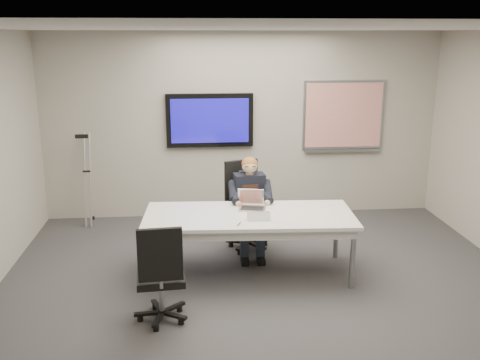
{
  "coord_description": "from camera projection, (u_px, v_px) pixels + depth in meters",
  "views": [
    {
      "loc": [
        -0.77,
        -5.01,
        2.74
      ],
      "look_at": [
        -0.23,
        0.94,
        1.11
      ],
      "focal_mm": 40.0,
      "sensor_mm": 36.0,
      "label": 1
    }
  ],
  "objects": [
    {
      "name": "pen",
      "position": [
        239.0,
        224.0,
        5.82
      ],
      "size": [
        0.06,
        0.12,
        0.01
      ],
      "primitive_type": "cylinder",
      "rotation": [
        0.0,
        1.57,
        1.16
      ],
      "color": "black",
      "rests_on": "conference_table"
    },
    {
      "name": "ceiling",
      "position": [
        274.0,
        28.0,
        4.86
      ],
      "size": [
        6.0,
        6.0,
        0.02
      ],
      "primitive_type": "cube",
      "color": "silver",
      "rests_on": "wall_back"
    },
    {
      "name": "office_chair_far",
      "position": [
        247.0,
        221.0,
        7.05
      ],
      "size": [
        0.7,
        0.7,
        1.15
      ],
      "rotation": [
        0.0,
        0.0,
        0.34
      ],
      "color": "black",
      "rests_on": "ground"
    },
    {
      "name": "wall_back",
      "position": [
        243.0,
        126.0,
        8.11
      ],
      "size": [
        6.0,
        0.02,
        2.8
      ],
      "primitive_type": "cube",
      "color": "#A6A396",
      "rests_on": "ground"
    },
    {
      "name": "whiteboard",
      "position": [
        343.0,
        116.0,
        8.18
      ],
      "size": [
        1.25,
        0.08,
        1.1
      ],
      "color": "gray",
      "rests_on": "wall_back"
    },
    {
      "name": "name_tent",
      "position": [
        259.0,
        216.0,
        5.94
      ],
      "size": [
        0.26,
        0.08,
        0.1
      ],
      "primitive_type": null,
      "rotation": [
        0.0,
        0.0,
        -0.05
      ],
      "color": "white",
      "rests_on": "conference_table"
    },
    {
      "name": "floor",
      "position": [
        270.0,
        305.0,
        5.6
      ],
      "size": [
        6.0,
        6.0,
        0.02
      ],
      "primitive_type": "cube",
      "color": "#323235",
      "rests_on": "ground"
    },
    {
      "name": "office_chair_near",
      "position": [
        161.0,
        291.0,
        5.2
      ],
      "size": [
        0.53,
        0.53,
        1.04
      ],
      "rotation": [
        0.0,
        0.0,
        3.22
      ],
      "color": "black",
      "rests_on": "ground"
    },
    {
      "name": "seated_person",
      "position": [
        251.0,
        217.0,
        6.78
      ],
      "size": [
        0.41,
        0.7,
        1.25
      ],
      "rotation": [
        0.0,
        0.0,
        0.1
      ],
      "color": "#212837",
      "rests_on": "office_chair_far"
    },
    {
      "name": "crutch",
      "position": [
        87.0,
        178.0,
        7.84
      ],
      "size": [
        0.35,
        0.82,
        1.49
      ],
      "primitive_type": null,
      "rotation": [
        -0.26,
        0.0,
        0.2
      ],
      "color": "#B0B3B8",
      "rests_on": "ground"
    },
    {
      "name": "laptop",
      "position": [
        252.0,
        203.0,
        6.36
      ],
      "size": [
        0.35,
        0.35,
        0.22
      ],
      "rotation": [
        0.0,
        0.0,
        -0.21
      ],
      "color": "#BBBBBD",
      "rests_on": "conference_table"
    },
    {
      "name": "wall_front",
      "position": [
        373.0,
        351.0,
        2.35
      ],
      "size": [
        6.0,
        0.02,
        2.8
      ],
      "primitive_type": "cube",
      "color": "#A6A396",
      "rests_on": "ground"
    },
    {
      "name": "tv_display",
      "position": [
        210.0,
        120.0,
        7.99
      ],
      "size": [
        1.3,
        0.09,
        0.8
      ],
      "color": "black",
      "rests_on": "wall_back"
    },
    {
      "name": "conference_table",
      "position": [
        249.0,
        221.0,
        6.18
      ],
      "size": [
        2.46,
        1.12,
        0.74
      ],
      "rotation": [
        0.0,
        0.0,
        -0.05
      ],
      "color": "silver",
      "rests_on": "ground"
    }
  ]
}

